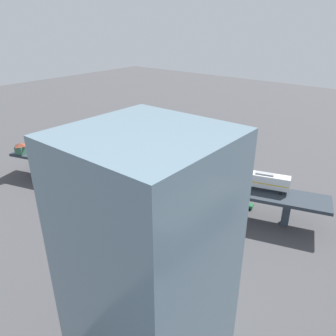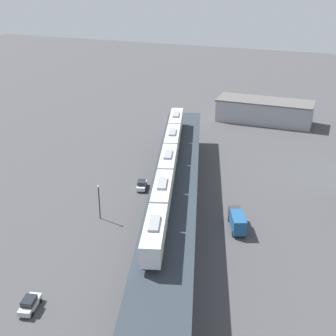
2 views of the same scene
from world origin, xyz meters
name	(u,v)px [view 1 (image 1 of 2)]	position (x,y,z in m)	size (l,w,h in m)	color
ground_plane	(149,196)	(0.00, 0.00, 0.00)	(400.00, 400.00, 0.00)	#424244
elevated_viaduct	(148,175)	(0.05, -0.17, 6.56)	(35.22, 90.37, 7.63)	#283039
subway_train	(168,164)	(-2.85, 4.48, 10.17)	(21.12, 60.44, 4.45)	silver
signal_hut	(21,148)	(14.85, -39.89, 9.43)	(4.03, 4.03, 3.40)	#33604C
street_car_white	(206,190)	(-11.69, 11.57, 0.94)	(3.10, 4.74, 1.89)	silver
street_car_silver	(108,158)	(-10.34, -28.97, 0.94)	(2.74, 4.69, 1.89)	#B7BABF
street_car_green	(245,204)	(-11.80, 23.59, 0.94)	(2.60, 4.66, 1.89)	#1E6638
delivery_truck	(128,211)	(11.25, 2.76, 1.76)	(4.86, 7.51, 3.20)	#333338
street_lamp	(171,165)	(-13.71, -2.97, 4.11)	(0.44, 0.44, 6.94)	black
office_tower	(149,276)	(37.65, 34.49, 18.00)	(16.00, 16.00, 36.00)	slate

